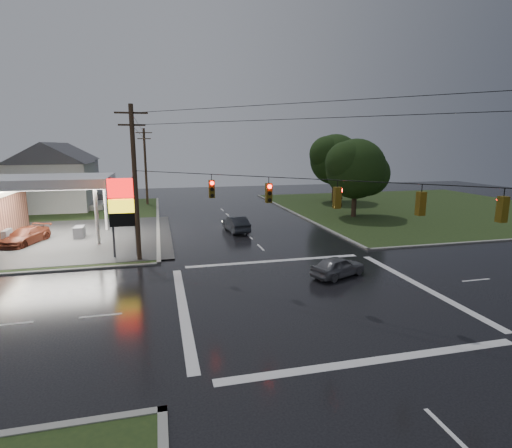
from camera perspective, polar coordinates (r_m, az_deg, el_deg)
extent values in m
plane|color=black|center=(22.79, 7.73, -10.13)|extent=(120.00, 120.00, 0.00)
cube|color=#1F3116|center=(57.52, 22.56, 2.15)|extent=(36.00, 36.00, 0.08)
cube|color=#2D2D2D|center=(40.40, -30.85, -2.05)|extent=(26.00, 18.00, 0.02)
cylinder|color=silver|center=(35.53, -21.80, 1.09)|extent=(0.30, 0.30, 5.00)
cylinder|color=silver|center=(41.41, -20.71, 2.51)|extent=(0.30, 0.30, 5.00)
cube|color=silver|center=(39.13, -28.79, 5.36)|extent=(12.00, 8.00, 0.80)
cube|color=white|center=(39.16, -28.74, 4.75)|extent=(11.40, 7.40, 0.04)
cube|color=#59595E|center=(40.62, -32.26, -1.47)|extent=(0.80, 1.60, 1.10)
cube|color=#59595E|center=(39.11, -23.91, -1.12)|extent=(0.80, 1.60, 1.10)
cylinder|color=#59595E|center=(30.83, -19.85, 0.73)|extent=(0.16, 0.16, 6.00)
cylinder|color=#59595E|center=(30.70, -16.88, 0.87)|extent=(0.16, 0.16, 6.00)
cube|color=red|center=(30.45, -18.62, 4.88)|extent=(2.00, 0.35, 1.40)
cube|color=yellow|center=(30.61, -18.47, 2.46)|extent=(2.00, 0.35, 1.00)
cube|color=black|center=(30.77, -18.35, 0.62)|extent=(2.00, 0.35, 1.00)
cylinder|color=#382619|center=(29.36, -16.86, 5.35)|extent=(0.32, 0.32, 11.00)
cube|color=#382619|center=(29.31, -17.42, 14.92)|extent=(2.20, 0.12, 0.12)
cube|color=#382619|center=(29.26, -17.32, 13.36)|extent=(1.80, 0.12, 0.12)
cylinder|color=#382619|center=(57.79, -15.49, 7.84)|extent=(0.32, 0.32, 10.50)
cube|color=#382619|center=(57.74, -15.74, 12.45)|extent=(2.20, 0.12, 0.12)
cube|color=#382619|center=(57.72, -15.69, 11.66)|extent=(1.80, 0.12, 0.12)
cube|color=#59470C|center=(24.79, -6.35, 5.00)|extent=(0.34, 0.34, 1.10)
cylinder|color=#FF0C07|center=(24.56, -6.30, 5.83)|extent=(0.22, 0.08, 0.22)
cube|color=#59470C|center=(22.58, 1.83, 4.46)|extent=(0.34, 0.34, 1.10)
cylinder|color=#FF0C07|center=(22.35, 1.97, 5.36)|extent=(0.22, 0.08, 0.22)
cube|color=#59470C|center=(20.92, 11.51, 3.69)|extent=(0.34, 0.34, 1.10)
cylinder|color=#FF0C07|center=(20.96, 12.05, 4.73)|extent=(0.08, 0.22, 0.22)
cube|color=#59470C|center=(19.95, 22.47, 2.71)|extent=(0.34, 0.34, 1.10)
cylinder|color=#FF0C07|center=(20.06, 22.22, 3.87)|extent=(0.22, 0.08, 0.22)
cube|color=#59470C|center=(19.73, 31.74, 1.79)|extent=(0.34, 0.34, 1.10)
cylinder|color=#FF0C07|center=(19.82, 31.44, 2.97)|extent=(0.22, 0.08, 0.22)
cube|color=silver|center=(57.44, -26.99, 4.76)|extent=(9.00, 8.00, 6.00)
cube|color=gray|center=(56.77, -21.55, 2.49)|extent=(1.60, 4.80, 0.80)
cube|color=silver|center=(69.33, -25.61, 5.79)|extent=(9.00, 8.00, 6.00)
cube|color=gray|center=(68.71, -21.10, 3.91)|extent=(1.60, 4.80, 0.80)
cylinder|color=black|center=(47.47, 13.87, 3.96)|extent=(0.56, 0.56, 5.04)
sphere|color=black|center=(47.20, 14.05, 7.64)|extent=(6.80, 6.80, 6.80)
sphere|color=black|center=(48.31, 15.64, 6.89)|extent=(5.10, 5.10, 5.10)
sphere|color=black|center=(46.19, 12.81, 8.52)|extent=(4.76, 4.76, 4.76)
cylinder|color=black|center=(59.46, 11.11, 5.75)|extent=(0.56, 0.56, 5.60)
sphere|color=black|center=(59.24, 11.23, 9.03)|extent=(7.20, 7.20, 7.20)
sphere|color=black|center=(60.32, 12.65, 8.34)|extent=(5.40, 5.40, 5.40)
sphere|color=black|center=(58.26, 10.13, 9.82)|extent=(5.04, 5.04, 5.04)
imported|color=#202328|center=(38.64, -2.89, 0.02)|extent=(2.07, 4.75, 1.52)
imported|color=slate|center=(26.09, 11.63, -5.95)|extent=(4.17, 2.95, 1.32)
imported|color=#552113|center=(38.86, -30.07, -1.50)|extent=(3.56, 5.34, 1.44)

